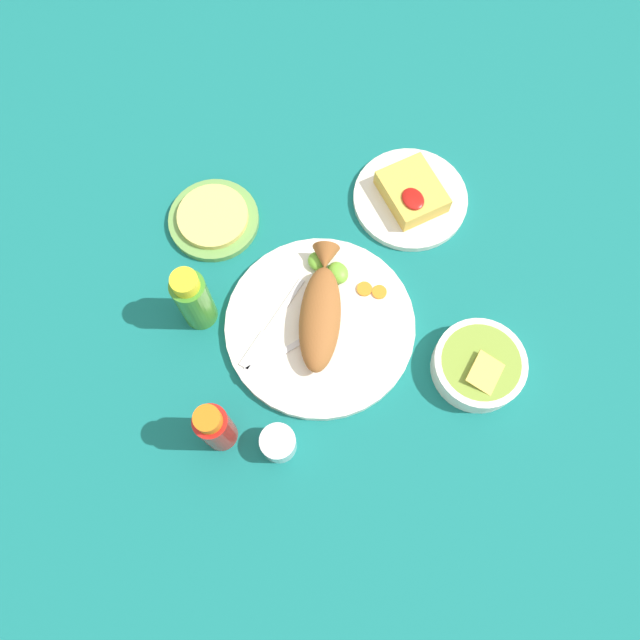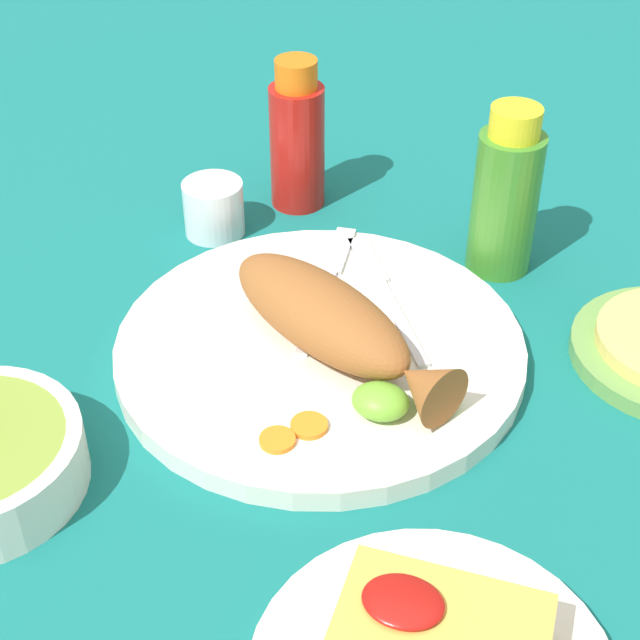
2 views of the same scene
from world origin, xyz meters
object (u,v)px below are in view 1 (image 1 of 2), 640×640
object	(u,v)px
hot_sauce_bottle_red	(215,427)
salt_cup	(278,444)
hot_sauce_bottle_green	(194,299)
fork_near	(281,353)
fried_fish	(321,311)
fork_far	(269,328)
side_plate_fries	(410,199)
main_plate	(320,326)
guacamole_bowl	(479,365)
tortilla_plate	(214,220)

from	to	relation	value
hot_sauce_bottle_red	salt_cup	distance (m)	0.11
hot_sauce_bottle_green	fork_near	bearing A→B (deg)	35.55
fork_near	hot_sauce_bottle_red	bearing A→B (deg)	22.69
fried_fish	hot_sauce_bottle_red	distance (m)	0.26
fork_far	side_plate_fries	xyz separation A→B (m)	(-0.12, 0.34, -0.01)
hot_sauce_bottle_green	main_plate	bearing A→B (deg)	57.07
hot_sauce_bottle_red	guacamole_bowl	xyz separation A→B (m)	(0.09, 0.43, -0.04)
guacamole_bowl	side_plate_fries	bearing A→B (deg)	170.05
guacamole_bowl	tortilla_plate	world-z (taller)	guacamole_bowl
hot_sauce_bottle_green	guacamole_bowl	xyz separation A→B (m)	(0.30, 0.38, -0.05)
side_plate_fries	fork_near	bearing A→B (deg)	-63.91
side_plate_fries	main_plate	bearing A→B (deg)	-60.15
fork_near	hot_sauce_bottle_red	xyz separation A→B (m)	(0.08, -0.14, 0.05)
fried_fish	fork_far	xyz separation A→B (m)	(-0.02, -0.09, -0.03)
fried_fish	tortilla_plate	distance (m)	0.28
main_plate	guacamole_bowl	xyz separation A→B (m)	(0.18, 0.20, 0.02)
fork_far	guacamole_bowl	distance (m)	0.35
side_plate_fries	guacamole_bowl	xyz separation A→B (m)	(0.33, -0.06, 0.02)
fork_near	hot_sauce_bottle_green	world-z (taller)	hot_sauce_bottle_green
hot_sauce_bottle_green	tortilla_plate	distance (m)	0.19
main_plate	guacamole_bowl	bearing A→B (deg)	47.81
hot_sauce_bottle_red	salt_cup	world-z (taller)	hot_sauce_bottle_red
main_plate	salt_cup	size ratio (longest dim) A/B	5.71
salt_cup	guacamole_bowl	distance (m)	0.35
fork_near	side_plate_fries	size ratio (longest dim) A/B	0.88
side_plate_fries	guacamole_bowl	size ratio (longest dim) A/B	1.38
hot_sauce_bottle_green	guacamole_bowl	size ratio (longest dim) A/B	1.01
hot_sauce_bottle_red	side_plate_fries	xyz separation A→B (m)	(-0.24, 0.49, -0.06)
fried_fish	tortilla_plate	bearing A→B (deg)	-129.81
salt_cup	fork_near	bearing A→B (deg)	153.26
main_plate	fried_fish	world-z (taller)	fried_fish
guacamole_bowl	tortilla_plate	xyz separation A→B (m)	(-0.45, -0.28, -0.02)
fork_far	main_plate	bearing A→B (deg)	127.34
main_plate	salt_cup	bearing A→B (deg)	-44.35
fork_far	side_plate_fries	distance (m)	0.36
hot_sauce_bottle_red	side_plate_fries	bearing A→B (deg)	116.70
main_plate	fork_far	bearing A→B (deg)	-110.51
side_plate_fries	tortilla_plate	distance (m)	0.36
hot_sauce_bottle_green	side_plate_fries	xyz separation A→B (m)	(-0.04, 0.44, -0.07)
fork_far	tortilla_plate	bearing A→B (deg)	-121.67
salt_cup	main_plate	bearing A→B (deg)	135.65
guacamole_bowl	fork_near	bearing A→B (deg)	-120.29
salt_cup	tortilla_plate	bearing A→B (deg)	171.11
hot_sauce_bottle_red	salt_cup	size ratio (longest dim) A/B	2.61
fried_fish	hot_sauce_bottle_red	xyz separation A→B (m)	(0.11, -0.23, 0.02)
fork_far	hot_sauce_bottle_green	bearing A→B (deg)	-73.60
fork_near	hot_sauce_bottle_red	size ratio (longest dim) A/B	1.25
guacamole_bowl	fried_fish	bearing A→B (deg)	-134.96
fried_fish	side_plate_fries	distance (m)	0.29
fork_far	tortilla_plate	size ratio (longest dim) A/B	1.00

